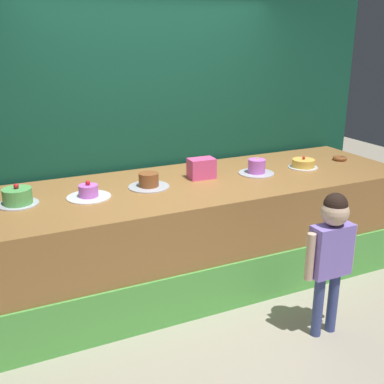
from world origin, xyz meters
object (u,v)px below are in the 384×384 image
cake_left (18,197)px  child_figure (331,246)px  cake_center_right (149,182)px  cake_center_left (89,193)px  pink_box (201,168)px  cake_right (257,168)px  cake_far_right (303,164)px  donut (340,158)px

cake_left → child_figure: bearing=-32.3°
child_figure → cake_center_right: 1.57m
cake_center_right → cake_center_left: bearing=-174.7°
cake_left → pink_box: bearing=1.2°
pink_box → cake_left: 1.58m
child_figure → cake_center_left: bearing=140.8°
cake_center_left → cake_right: cake_right is taller
pink_box → cake_far_right: bearing=-6.1°
cake_center_left → cake_far_right: (2.10, -0.01, -0.00)m
donut → cake_left: (-3.16, 0.01, 0.04)m
child_figure → donut: bearing=46.9°
child_figure → pink_box: size_ratio=4.82×
cake_far_right → cake_center_left: bearing=179.7°
child_figure → donut: 1.73m
child_figure → cake_left: bearing=147.7°
pink_box → cake_center_left: 1.06m
cake_right → pink_box: bearing=169.8°
cake_center_right → cake_far_right: (1.58, -0.06, -0.01)m
pink_box → cake_far_right: pink_box is taller
donut → cake_left: size_ratio=0.47×
donut → cake_right: bearing=-177.0°
child_figure → pink_box: 1.39m
cake_far_right → cake_right: bearing=178.1°
cake_center_left → donut: bearing=1.4°
donut → cake_center_right: cake_center_right is taller
cake_left → cake_center_right: bearing=-1.1°
cake_right → child_figure: bearing=-95.7°
pink_box → donut: size_ratio=1.65×
cake_right → cake_far_right: 0.53m
cake_center_left → cake_left: bearing=172.6°
cake_right → cake_far_right: bearing=-1.9°
child_figure → cake_right: child_figure is taller
cake_left → cake_center_right: cake_left is taller
pink_box → cake_far_right: size_ratio=0.82×
cake_center_right → cake_far_right: 1.58m
cake_center_right → cake_far_right: cake_center_right is taller
cake_center_left → cake_far_right: cake_center_left is taller
child_figure → cake_far_right: 1.37m
child_figure → pink_box: bearing=107.5°
cake_center_right → donut: bearing=0.4°
cake_left → cake_right: (2.10, -0.06, -0.00)m
pink_box → cake_center_left: pink_box is taller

